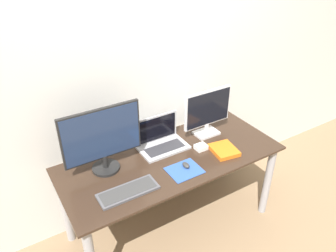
# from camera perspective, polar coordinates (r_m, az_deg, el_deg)

# --- Properties ---
(wall_back) EXTENTS (7.00, 0.05, 2.50)m
(wall_back) POSITION_cam_1_polar(r_m,az_deg,el_deg) (2.54, -4.42, 9.29)
(wall_back) COLOR silver
(wall_back) RESTS_ON ground_plane
(desk) EXTENTS (1.69, 0.72, 0.71)m
(desk) POSITION_cam_1_polar(r_m,az_deg,el_deg) (2.56, 0.62, -7.81)
(desk) COLOR #332319
(desk) RESTS_ON ground_plane
(monitor_left) EXTENTS (0.56, 0.20, 0.49)m
(monitor_left) POSITION_cam_1_polar(r_m,az_deg,el_deg) (2.26, -11.37, -2.12)
(monitor_left) COLOR black
(monitor_left) RESTS_ON desk
(monitor_right) EXTENTS (0.43, 0.14, 0.40)m
(monitor_right) POSITION_cam_1_polar(r_m,az_deg,el_deg) (2.66, 6.90, 2.53)
(monitor_right) COLOR silver
(monitor_right) RESTS_ON desk
(laptop) EXTENTS (0.38, 0.23, 0.24)m
(laptop) POSITION_cam_1_polar(r_m,az_deg,el_deg) (2.57, -1.32, -2.40)
(laptop) COLOR #ADADB2
(laptop) RESTS_ON desk
(keyboard) EXTENTS (0.40, 0.15, 0.02)m
(keyboard) POSITION_cam_1_polar(r_m,az_deg,el_deg) (2.19, -6.96, -11.23)
(keyboard) COLOR #4C4C51
(keyboard) RESTS_ON desk
(mousepad) EXTENTS (0.24, 0.20, 0.00)m
(mousepad) POSITION_cam_1_polar(r_m,az_deg,el_deg) (2.35, 2.87, -7.70)
(mousepad) COLOR #2D519E
(mousepad) RESTS_ON desk
(mouse) EXTENTS (0.04, 0.07, 0.03)m
(mouse) POSITION_cam_1_polar(r_m,az_deg,el_deg) (2.37, 3.14, -6.82)
(mouse) COLOR #333333
(mouse) RESTS_ON mousepad
(book) EXTENTS (0.21, 0.23, 0.03)m
(book) POSITION_cam_1_polar(r_m,az_deg,el_deg) (2.56, 9.72, -4.14)
(book) COLOR orange
(book) RESTS_ON desk
(power_brick) EXTENTS (0.09, 0.08, 0.04)m
(power_brick) POSITION_cam_1_polar(r_m,az_deg,el_deg) (2.57, 5.76, -3.68)
(power_brick) COLOR white
(power_brick) RESTS_ON desk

